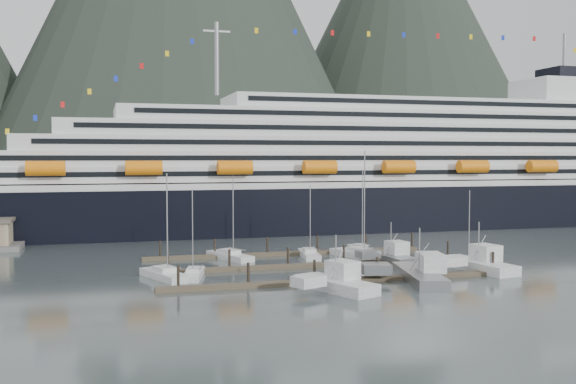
% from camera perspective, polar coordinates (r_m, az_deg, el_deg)
% --- Properties ---
extents(ground, '(1600.00, 1600.00, 0.00)m').
position_cam_1_polar(ground, '(101.26, 5.02, -6.49)').
color(ground, '#424E4D').
rests_on(ground, ground).
extents(mountains, '(870.00, 440.00, 420.00)m').
position_cam_1_polar(mountains, '(703.05, -8.49, 15.01)').
color(mountains, '#212A20').
rests_on(mountains, ground).
extents(cruise_ship, '(210.00, 30.40, 50.30)m').
position_cam_1_polar(cruise_ship, '(162.20, 8.09, 1.33)').
color(cruise_ship, black).
rests_on(cruise_ship, ground).
extents(dock_near, '(48.18, 2.28, 3.20)m').
position_cam_1_polar(dock_near, '(90.34, 4.33, -7.45)').
color(dock_near, '#4E4132').
rests_on(dock_near, ground).
extents(dock_mid, '(48.18, 2.28, 3.20)m').
position_cam_1_polar(dock_mid, '(102.46, 1.82, -6.19)').
color(dock_mid, '#4E4132').
rests_on(dock_mid, ground).
extents(dock_far, '(48.18, 2.28, 3.20)m').
position_cam_1_polar(dock_far, '(114.78, -0.15, -5.20)').
color(dock_far, '#4E4132').
rests_on(dock_far, ground).
extents(sailboat_a, '(6.23, 10.17, 14.95)m').
position_cam_1_polar(sailboat_a, '(94.14, -10.42, -6.98)').
color(sailboat_a, '#B6B6B6').
rests_on(sailboat_a, ground).
extents(sailboat_b, '(4.38, 9.14, 12.66)m').
position_cam_1_polar(sailboat_b, '(94.63, -7.99, -6.93)').
color(sailboat_b, '#B6B6B6').
rests_on(sailboat_b, ground).
extents(sailboat_c, '(3.74, 9.35, 12.53)m').
position_cam_1_polar(sailboat_c, '(112.21, 1.81, -5.34)').
color(sailboat_c, '#B6B6B6').
rests_on(sailboat_c, ground).
extents(sailboat_d, '(6.74, 12.39, 18.24)m').
position_cam_1_polar(sailboat_d, '(112.10, 6.05, -5.33)').
color(sailboat_d, '#B6B6B6').
rests_on(sailboat_d, ground).
extents(sailboat_e, '(6.46, 10.52, 14.11)m').
position_cam_1_polar(sailboat_e, '(110.45, -4.95, -5.47)').
color(sailboat_e, '#B6B6B6').
rests_on(sailboat_e, ground).
extents(sailboat_g, '(3.35, 9.78, 14.79)m').
position_cam_1_polar(sailboat_g, '(118.30, 6.17, -4.92)').
color(sailboat_g, '#B6B6B6').
rests_on(sailboat_g, ground).
extents(sailboat_h, '(2.54, 7.79, 12.01)m').
position_cam_1_polar(sailboat_h, '(106.01, 14.85, -5.93)').
color(sailboat_h, '#B6B6B6').
rests_on(sailboat_h, ground).
extents(trawler_b, '(10.42, 12.36, 7.69)m').
position_cam_1_polar(trawler_b, '(84.70, 3.99, -7.70)').
color(trawler_b, '#B6B6B6').
rests_on(trawler_b, ground).
extents(trawler_c, '(11.49, 15.96, 7.94)m').
position_cam_1_polar(trawler_c, '(92.49, 10.94, -6.83)').
color(trawler_c, gray).
rests_on(trawler_c, ground).
extents(trawler_d, '(10.19, 13.69, 7.92)m').
position_cam_1_polar(trawler_d, '(102.94, 15.75, -5.89)').
color(trawler_d, '#B6B6B6').
rests_on(trawler_d, ground).
extents(trawler_e, '(8.58, 11.24, 7.07)m').
position_cam_1_polar(trawler_e, '(107.48, 8.64, -5.47)').
color(trawler_e, gray).
rests_on(trawler_e, ground).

